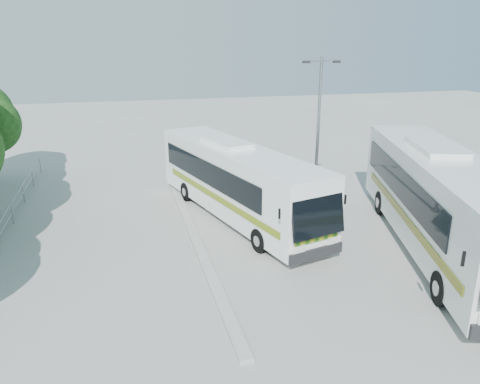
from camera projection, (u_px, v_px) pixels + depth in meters
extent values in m
plane|color=#A9A9A4|center=(263.00, 255.00, 18.15)|extent=(100.00, 100.00, 0.00)
cube|color=#B2B2AD|center=(196.00, 239.00, 19.42)|extent=(0.40, 16.00, 0.15)
cylinder|color=gray|center=(1.00, 220.00, 19.13)|extent=(0.06, 22.00, 0.06)
cylinder|color=gray|center=(3.00, 229.00, 19.25)|extent=(0.06, 22.00, 0.06)
cylinder|color=gray|center=(38.00, 168.00, 28.46)|extent=(0.06, 0.06, 1.00)
cube|color=white|center=(237.00, 180.00, 21.55)|extent=(5.41, 11.92, 2.97)
cube|color=black|center=(318.00, 211.00, 16.60)|extent=(2.28, 1.02, 1.89)
cube|color=black|center=(207.00, 173.00, 21.34)|extent=(2.50, 9.04, 1.07)
cube|color=black|center=(253.00, 166.00, 22.51)|extent=(2.50, 9.04, 1.07)
cube|color=#124E0B|center=(216.00, 197.00, 20.90)|extent=(2.68, 9.78, 0.27)
cylinder|color=black|center=(260.00, 240.00, 18.32)|extent=(0.54, 1.02, 0.97)
cylinder|color=black|center=(305.00, 230.00, 19.36)|extent=(0.54, 1.02, 0.97)
cylinder|color=black|center=(187.00, 192.00, 24.18)|extent=(0.54, 1.02, 0.97)
cylinder|color=black|center=(224.00, 185.00, 25.22)|extent=(0.54, 1.02, 0.97)
cube|color=white|center=(440.00, 199.00, 18.22)|extent=(6.67, 13.51, 3.38)
cube|color=black|center=(400.00, 183.00, 18.79)|extent=(3.28, 10.15, 1.22)
cube|color=black|center=(471.00, 184.00, 18.65)|extent=(3.28, 10.15, 1.22)
cube|color=#115B0D|center=(404.00, 216.00, 18.18)|extent=(3.53, 10.99, 0.31)
cylinder|color=black|center=(441.00, 289.00, 14.66)|extent=(0.65, 1.16, 1.11)
cylinder|color=black|center=(381.00, 203.00, 22.33)|extent=(0.65, 1.16, 1.11)
cylinder|color=black|center=(434.00, 204.00, 22.21)|extent=(0.65, 1.16, 1.11)
cylinder|color=#919399|center=(318.00, 137.00, 21.89)|extent=(0.15, 0.15, 7.26)
cylinder|color=#919399|center=(322.00, 61.00, 20.81)|extent=(1.45, 0.13, 0.07)
cube|color=black|center=(306.00, 62.00, 20.68)|extent=(0.32, 0.18, 0.11)
cube|color=black|center=(337.00, 62.00, 20.98)|extent=(0.32, 0.18, 0.11)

